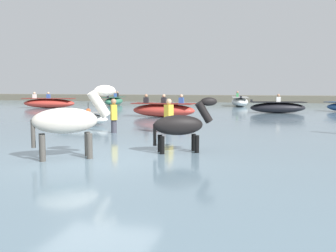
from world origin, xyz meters
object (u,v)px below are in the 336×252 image
at_px(boat_far_offshore, 81,118).
at_px(person_wading_close, 169,120).
at_px(boat_near_port, 49,103).
at_px(boat_far_inshore, 240,102).
at_px(channel_buoy, 88,111).
at_px(horse_lead_black, 181,127).
at_px(person_onlooker_left, 114,120).
at_px(horse_trailing_pinto, 69,123).
at_px(boat_mid_channel, 163,110).
at_px(boat_distant_west, 278,107).
at_px(boat_distant_east, 114,101).

distance_m(boat_far_offshore, person_wading_close, 4.87).
bearing_deg(boat_near_port, boat_far_inshore, 22.94).
xyz_separation_m(boat_far_offshore, person_wading_close, (4.41, -2.07, 0.18)).
bearing_deg(channel_buoy, horse_lead_black, -56.00).
xyz_separation_m(boat_near_port, person_onlooker_left, (10.76, -13.78, 0.08)).
height_order(boat_far_offshore, person_wading_close, person_wading_close).
relative_size(boat_near_port, person_onlooker_left, 2.54).
distance_m(boat_near_port, person_onlooker_left, 17.48).
relative_size(horse_trailing_pinto, person_onlooker_left, 1.28).
bearing_deg(boat_far_offshore, boat_near_port, 126.19).
distance_m(boat_mid_channel, boat_near_port, 12.44).
distance_m(boat_near_port, boat_distant_west, 16.81).
relative_size(boat_distant_east, person_wading_close, 2.19).
bearing_deg(channel_buoy, boat_near_port, 139.49).
relative_size(horse_lead_black, boat_mid_channel, 0.51).
distance_m(boat_mid_channel, boat_far_offshore, 5.45).
height_order(horse_lead_black, boat_far_offshore, horse_lead_black).
distance_m(horse_lead_black, boat_far_inshore, 23.14).
distance_m(boat_near_port, person_wading_close, 18.42).
height_order(horse_lead_black, boat_distant_west, horse_lead_black).
xyz_separation_m(boat_distant_east, boat_near_port, (-3.20, -5.25, 0.01)).
bearing_deg(boat_mid_channel, boat_distant_east, 122.66).
bearing_deg(horse_lead_black, boat_distant_west, 79.81).
height_order(boat_mid_channel, boat_near_port, boat_mid_channel).
bearing_deg(boat_mid_channel, person_onlooker_left, -89.27).
distance_m(boat_mid_channel, person_wading_close, 7.24).
distance_m(horse_lead_black, boat_near_port, 22.17).
relative_size(boat_distant_west, channel_buoy, 5.36).
bearing_deg(boat_distant_west, boat_near_port, 174.13).
height_order(boat_mid_channel, person_onlooker_left, boat_mid_channel).
height_order(boat_distant_west, channel_buoy, boat_distant_west).
distance_m(horse_lead_black, person_onlooker_left, 4.70).
distance_m(horse_trailing_pinto, boat_distant_east, 25.37).
bearing_deg(person_wading_close, boat_distant_west, 70.81).
bearing_deg(horse_trailing_pinto, horse_lead_black, 31.92).
relative_size(horse_trailing_pinto, boat_distant_west, 0.59).
height_order(boat_far_inshore, boat_near_port, boat_far_inshore).
xyz_separation_m(boat_far_inshore, channel_buoy, (-8.49, -10.55, -0.23)).
bearing_deg(boat_distant_east, boat_far_inshore, 3.46).
relative_size(horse_lead_black, person_onlooker_left, 1.10).
bearing_deg(boat_mid_channel, boat_near_port, 149.01).
bearing_deg(horse_lead_black, person_onlooker_left, 132.54).
relative_size(boat_distant_east, boat_distant_west, 1.01).
height_order(boat_mid_channel, boat_distant_west, boat_mid_channel).
bearing_deg(boat_distant_east, boat_distant_west, -27.26).
bearing_deg(boat_distant_east, person_onlooker_left, -68.32).
bearing_deg(boat_distant_east, boat_near_port, -121.36).
xyz_separation_m(horse_lead_black, horse_trailing_pinto, (-2.31, -1.44, 0.18)).
xyz_separation_m(boat_far_offshore, person_onlooker_left, (2.50, -2.49, 0.18)).
xyz_separation_m(boat_far_inshore, person_onlooker_left, (-3.18, -19.68, 0.07)).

